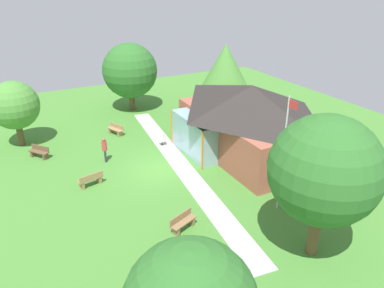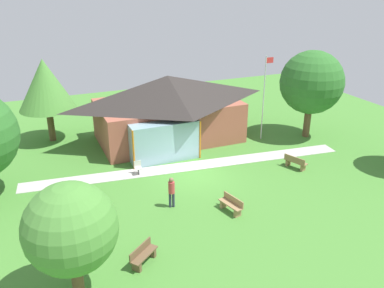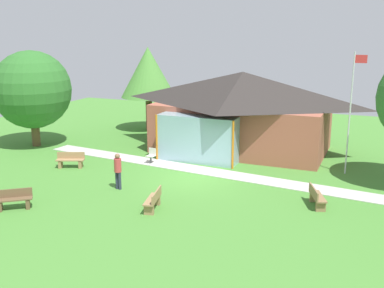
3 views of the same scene
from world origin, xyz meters
TOP-DOWN VIEW (x-y plane):
  - ground_plane at (0.00, 0.00)m, footprint 44.00×44.00m
  - pavilion at (0.30, 6.41)m, footprint 11.17×7.64m
  - footpath at (0.00, 1.43)m, footprint 21.08×3.57m
  - flagpole at (6.89, 3.87)m, footprint 0.64×0.08m
  - bench_mid_right at (6.13, -1.43)m, footprint 0.96×1.56m
  - bench_front_left at (-5.55, -6.65)m, footprint 1.45×1.28m
  - bench_mid_left at (-7.09, -0.80)m, footprint 1.55×0.99m
  - bench_front_center at (-0.11, -4.45)m, footprint 0.77×1.56m
  - patio_chair_west at (-3.41, 1.66)m, footprint 0.46×0.46m
  - visitor_strolling_lawn at (-2.83, -2.80)m, footprint 0.34×0.34m
  - tree_west_hedge at (-12.20, 2.37)m, footprint 4.92×4.92m
  - tree_behind_pavilion_left at (-7.79, 9.68)m, footprint 4.06×4.06m

SIDE VIEW (x-z plane):
  - ground_plane at x=0.00m, z-range 0.00..0.00m
  - footpath at x=0.00m, z-range 0.00..0.03m
  - bench_mid_right at x=6.13m, z-range -0.02..0.82m
  - bench_front_left at x=-5.55m, z-range -0.02..0.82m
  - bench_mid_left at x=-7.09m, z-range -0.02..0.82m
  - bench_front_center at x=-0.11m, z-range -0.02..0.82m
  - patio_chair_west at x=-3.41m, z-range -0.01..0.85m
  - visitor_strolling_lawn at x=-2.83m, z-range 0.15..1.89m
  - pavilion at x=0.30m, z-range 0.09..4.96m
  - flagpole at x=6.89m, z-range 0.30..6.59m
  - tree_west_hedge at x=-12.20m, z-range 0.59..6.70m
  - tree_behind_pavilion_left at x=-7.79m, z-range 1.21..7.34m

